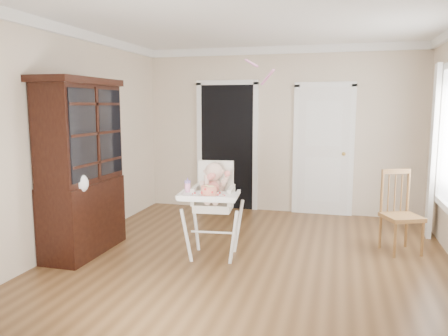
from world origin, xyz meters
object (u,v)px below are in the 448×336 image
(sippy_cup, at_px, (188,186))
(dining_chair, at_px, (400,214))
(high_chair, at_px, (213,198))
(cake, at_px, (209,191))
(china_cabinet, at_px, (82,167))

(sippy_cup, xyz_separation_m, dining_chair, (2.38, 0.93, -0.40))
(high_chair, distance_m, sippy_cup, 0.34)
(high_chair, height_order, cake, high_chair)
(high_chair, distance_m, cake, 0.31)
(china_cabinet, bearing_deg, high_chair, 8.77)
(high_chair, xyz_separation_m, sippy_cup, (-0.25, -0.17, 0.16))
(sippy_cup, bearing_deg, dining_chair, 21.35)
(high_chair, xyz_separation_m, china_cabinet, (-1.55, -0.24, 0.34))
(sippy_cup, bearing_deg, cake, -20.64)
(dining_chair, bearing_deg, cake, -176.96)
(china_cabinet, bearing_deg, sippy_cup, 3.24)
(cake, xyz_separation_m, china_cabinet, (-1.58, 0.03, 0.20))
(high_chair, bearing_deg, cake, -89.79)
(cake, height_order, dining_chair, dining_chair)
(high_chair, distance_m, dining_chair, 2.28)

